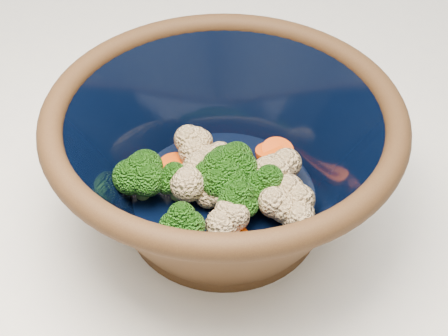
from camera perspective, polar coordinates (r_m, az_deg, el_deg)
mixing_bowl at (r=0.54m, az=-0.00°, el=0.97°), size 0.37×0.37×0.13m
vegetable_pile at (r=0.55m, az=-0.17°, el=-1.19°), size 0.16×0.17×0.05m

